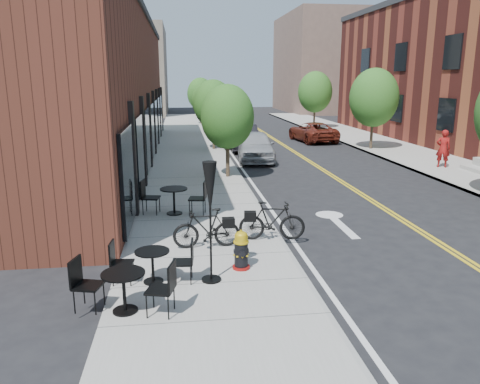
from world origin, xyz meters
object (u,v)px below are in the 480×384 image
bistro_set_b (153,262)px  parked_car_far (313,132)px  bicycle_right (272,221)px  parked_car_a (256,146)px  bistro_set_a (124,286)px  bicycle_left (206,228)px  bistro_set_c (174,197)px  patio_umbrella (210,197)px  pedestrian (443,149)px  parked_car_c (221,121)px  parked_car_b (244,137)px  fire_hydrant (241,250)px

bistro_set_b → parked_car_far: size_ratio=0.35×
bicycle_right → parked_car_a: (1.58, 12.45, 0.14)m
bistro_set_a → parked_car_a: parked_car_a is taller
bicycle_left → bistro_set_c: size_ratio=0.83×
bicycle_right → patio_umbrella: bearing=150.0°
bicycle_right → pedestrian: size_ratio=0.97×
bicycle_left → bistro_set_a: bicycle_left is taller
bistro_set_c → parked_car_c: size_ratio=0.42×
parked_car_b → parked_car_far: 5.98m
fire_hydrant → bistro_set_c: (-1.47, 4.43, 0.11)m
parked_car_far → bicycle_left: bearing=61.2°
pedestrian → bicycle_right: bearing=65.9°
bicycle_right → parked_car_c: size_ratio=0.36×
bistro_set_a → bicycle_left: bearing=76.4°
patio_umbrella → parked_car_c: size_ratio=0.53×
fire_hydrant → pedestrian: (10.79, 10.65, 0.46)m
bistro_set_b → patio_umbrella: 1.77m
parked_car_b → parked_car_c: parked_car_b is taller
bistro_set_c → pedestrian: size_ratio=1.13×
bicycle_left → parked_car_b: size_ratio=0.37×
parked_car_b → pedestrian: pedestrian is taller
bistro_set_c → parked_car_far: (9.09, 16.79, 0.01)m
patio_umbrella → parked_car_c: 31.03m
bicycle_left → parked_car_c: bearing=172.8°
parked_car_far → bistro_set_c: bearing=55.4°
bicycle_left → bistro_set_a: 3.45m
fire_hydrant → bicycle_right: size_ratio=0.52×
parked_car_c → pedestrian: pedestrian is taller
patio_umbrella → parked_car_c: patio_umbrella is taller
bistro_set_c → pedestrian: (12.26, 6.22, 0.35)m
bistro_set_b → parked_car_c: bearing=87.4°
bicycle_right → fire_hydrant: bearing=156.4°
bicycle_right → parked_car_b: 16.42m
patio_umbrella → bistro_set_a: bearing=-145.3°
bicycle_left → bicycle_right: size_ratio=0.97×
bicycle_left → parked_car_a: size_ratio=0.36×
fire_hydrant → bicycle_left: 1.54m
bistro_set_b → bistro_set_c: (0.38, 4.90, 0.08)m
fire_hydrant → parked_car_a: size_ratio=0.19×
bicycle_right → parked_car_far: 20.57m
bicycle_left → bicycle_right: bicycle_right is taller
bicycle_right → parked_car_a: parked_car_a is taller
parked_car_c → pedestrian: bearing=-58.9°
bicycle_left → patio_umbrella: bearing=-2.1°
patio_umbrella → parked_car_a: 15.13m
patio_umbrella → pedestrian: 16.06m
bicycle_left → bistro_set_b: bearing=-34.1°
bistro_set_a → patio_umbrella: patio_umbrella is taller
parked_car_far → fire_hydrant: bearing=64.1°
bicycle_right → parked_car_far: bearing=-12.0°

